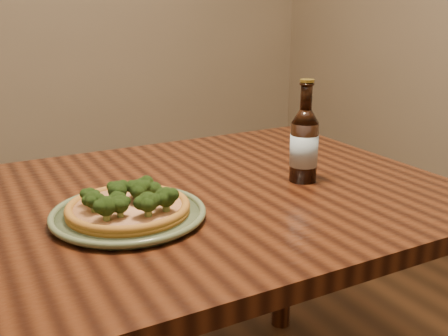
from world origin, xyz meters
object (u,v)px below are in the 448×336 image
table (113,246)px  beer_bottle (304,144)px  plate (128,214)px  pizza (128,206)px

table → beer_bottle: beer_bottle is taller
table → beer_bottle: (0.47, -0.05, 0.19)m
table → beer_bottle: 0.51m
table → plate: bearing=-80.1°
pizza → beer_bottle: 0.46m
plate → beer_bottle: 0.46m
plate → pizza: (-0.00, -0.00, 0.02)m
table → beer_bottle: bearing=-6.6°
table → plate: 0.13m
pizza → beer_bottle: bearing=3.6°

